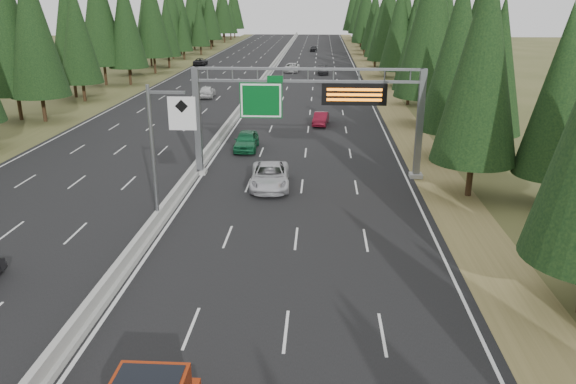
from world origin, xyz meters
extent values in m
cube|color=black|center=(0.00, 80.00, 0.04)|extent=(32.00, 260.00, 0.08)
cube|color=olive|center=(17.80, 80.00, 0.03)|extent=(3.60, 260.00, 0.06)
cube|color=#464B23|center=(-17.80, 80.00, 0.03)|extent=(3.60, 260.00, 0.06)
cube|color=#9A9994|center=(0.00, 80.00, 0.23)|extent=(0.70, 260.00, 0.30)
cube|color=#9A9994|center=(0.00, 80.00, 0.63)|extent=(0.30, 260.00, 0.60)
cube|color=slate|center=(0.35, 35.00, 3.98)|extent=(0.45, 0.45, 7.80)
cube|color=#9A9994|center=(0.35, 35.00, 0.23)|extent=(0.90, 0.90, 0.30)
cube|color=slate|center=(16.20, 35.00, 3.98)|extent=(0.45, 0.45, 7.80)
cube|color=#9A9994|center=(16.20, 35.00, 0.23)|extent=(0.90, 0.90, 0.30)
cube|color=slate|center=(8.28, 35.00, 7.80)|extent=(15.85, 0.35, 0.16)
cube|color=slate|center=(8.28, 35.00, 6.96)|extent=(15.85, 0.35, 0.16)
cube|color=#054C19|center=(5.00, 34.75, 5.63)|extent=(3.00, 0.10, 2.50)
cube|color=silver|center=(5.00, 34.69, 5.63)|extent=(2.85, 0.02, 2.35)
cube|color=#054C19|center=(6.00, 34.75, 7.13)|extent=(1.10, 0.10, 0.45)
cube|color=black|center=(11.50, 34.70, 6.13)|extent=(4.50, 0.40, 1.50)
cube|color=orange|center=(11.50, 34.48, 6.48)|extent=(3.80, 0.02, 0.18)
cube|color=orange|center=(11.50, 34.48, 6.13)|extent=(3.80, 0.02, 0.18)
cube|color=orange|center=(11.50, 34.48, 5.78)|extent=(3.80, 0.02, 0.18)
cylinder|color=slate|center=(0.00, 25.00, 4.08)|extent=(0.20, 0.20, 8.00)
cube|color=#9A9994|center=(0.00, 25.00, 0.18)|extent=(0.50, 0.50, 0.20)
cube|color=slate|center=(1.00, 25.00, 7.68)|extent=(2.00, 0.15, 0.15)
cube|color=silver|center=(1.80, 24.88, 6.58)|extent=(1.50, 0.06, 1.80)
cylinder|color=black|center=(19.05, 31.29, 1.21)|extent=(0.40, 0.40, 2.42)
cone|color=black|center=(19.05, 31.29, 8.79)|extent=(5.45, 5.45, 12.73)
cylinder|color=black|center=(23.50, 30.02, 0.99)|extent=(0.40, 0.40, 1.98)
cone|color=black|center=(23.50, 30.02, 7.17)|extent=(4.45, 4.45, 10.38)
cylinder|color=black|center=(19.72, 40.71, 1.19)|extent=(0.40, 0.40, 2.37)
cone|color=black|center=(19.72, 40.71, 8.60)|extent=(5.34, 5.34, 12.45)
cylinder|color=black|center=(23.04, 41.22, 1.02)|extent=(0.40, 0.40, 2.05)
cone|color=black|center=(23.04, 41.22, 7.43)|extent=(4.61, 4.61, 10.76)
cylinder|color=black|center=(19.91, 53.79, 1.47)|extent=(0.40, 0.40, 2.94)
cone|color=black|center=(19.91, 53.79, 10.64)|extent=(6.61, 6.61, 15.42)
cylinder|color=black|center=(24.94, 54.03, 1.35)|extent=(0.40, 0.40, 2.69)
cone|color=black|center=(24.94, 54.03, 9.76)|extent=(6.06, 6.06, 14.13)
cylinder|color=black|center=(19.95, 65.50, 0.93)|extent=(0.40, 0.40, 1.85)
cone|color=black|center=(19.95, 65.50, 6.71)|extent=(4.16, 4.16, 9.72)
cylinder|color=black|center=(23.74, 66.05, 1.24)|extent=(0.40, 0.40, 2.49)
cone|color=black|center=(23.74, 66.05, 9.01)|extent=(5.59, 5.59, 13.05)
cylinder|color=black|center=(20.37, 80.61, 1.22)|extent=(0.40, 0.40, 2.45)
cone|color=black|center=(20.37, 80.61, 8.87)|extent=(5.51, 5.51, 12.85)
cylinder|color=black|center=(23.02, 79.93, 1.33)|extent=(0.40, 0.40, 2.67)
cone|color=black|center=(23.02, 79.93, 9.68)|extent=(6.01, 6.01, 14.01)
cylinder|color=black|center=(19.87, 91.62, 1.39)|extent=(0.40, 0.40, 2.77)
cone|color=black|center=(19.87, 91.62, 10.05)|extent=(6.24, 6.24, 14.56)
cylinder|color=black|center=(24.11, 93.13, 0.92)|extent=(0.40, 0.40, 1.84)
cone|color=black|center=(24.11, 93.13, 6.67)|extent=(4.14, 4.14, 9.66)
cylinder|color=black|center=(19.44, 106.23, 0.97)|extent=(0.40, 0.40, 1.95)
cone|color=black|center=(19.44, 106.23, 7.06)|extent=(4.38, 4.38, 10.23)
cylinder|color=black|center=(23.97, 103.39, 1.39)|extent=(0.40, 0.40, 2.78)
cone|color=black|center=(23.97, 103.39, 10.07)|extent=(6.25, 6.25, 14.58)
cylinder|color=black|center=(20.02, 117.80, 1.20)|extent=(0.40, 0.40, 2.40)
cone|color=black|center=(20.02, 117.80, 8.72)|extent=(5.41, 5.41, 12.62)
cylinder|color=black|center=(23.13, 117.44, 0.97)|extent=(0.40, 0.40, 1.93)
cone|color=black|center=(23.13, 117.44, 7.01)|extent=(4.35, 4.35, 10.15)
cylinder|color=black|center=(19.21, 131.91, 1.39)|extent=(0.40, 0.40, 2.77)
cone|color=black|center=(19.21, 131.91, 10.05)|extent=(6.24, 6.24, 14.56)
cylinder|color=black|center=(23.75, 128.55, 0.98)|extent=(0.40, 0.40, 1.96)
cone|color=black|center=(23.75, 128.55, 7.11)|extent=(4.42, 4.42, 10.30)
cylinder|color=black|center=(19.74, 142.76, 1.35)|extent=(0.40, 0.40, 2.71)
cone|color=black|center=(19.74, 142.76, 9.81)|extent=(6.09, 6.09, 14.21)
cylinder|color=black|center=(24.18, 142.66, 0.91)|extent=(0.40, 0.40, 1.81)
cone|color=black|center=(24.18, 142.66, 6.58)|extent=(4.08, 4.08, 9.52)
cylinder|color=black|center=(19.75, 154.48, 1.11)|extent=(0.40, 0.40, 2.22)
cone|color=black|center=(19.75, 154.48, 8.03)|extent=(4.99, 4.99, 11.63)
cylinder|color=black|center=(24.96, 156.43, 0.94)|extent=(0.40, 0.40, 1.87)
cone|color=black|center=(24.96, 156.43, 6.78)|extent=(4.21, 4.21, 9.82)
cylinder|color=black|center=(20.11, 166.16, 1.48)|extent=(0.40, 0.40, 2.97)
cone|color=black|center=(20.11, 166.16, 10.75)|extent=(6.67, 6.67, 15.57)
cylinder|color=black|center=(24.07, 168.53, 1.04)|extent=(0.40, 0.40, 2.08)
cone|color=black|center=(24.07, 168.53, 7.52)|extent=(4.67, 4.67, 10.89)
cylinder|color=black|center=(19.08, 180.71, 1.51)|extent=(0.40, 0.40, 3.02)
cone|color=black|center=(19.08, 180.71, 10.94)|extent=(6.79, 6.79, 15.85)
cylinder|color=black|center=(23.15, 178.88, 0.95)|extent=(0.40, 0.40, 1.91)
cone|color=black|center=(23.15, 178.88, 6.92)|extent=(4.30, 4.30, 10.02)
cylinder|color=black|center=(20.13, 191.44, 1.02)|extent=(0.40, 0.40, 2.04)
cone|color=black|center=(20.13, 191.44, 7.40)|extent=(4.59, 4.59, 10.71)
cylinder|color=black|center=(24.53, 194.08, 1.02)|extent=(0.40, 0.40, 2.03)
cone|color=black|center=(24.53, 194.08, 7.37)|extent=(4.58, 4.58, 10.68)
cylinder|color=black|center=(-20.16, 53.12, 1.35)|extent=(0.40, 0.40, 2.70)
cone|color=black|center=(-20.16, 53.12, 9.80)|extent=(6.08, 6.08, 14.19)
cylinder|color=black|center=(-23.12, 53.74, 1.42)|extent=(0.40, 0.40, 2.84)
cone|color=black|center=(-23.12, 53.74, 10.28)|extent=(6.38, 6.38, 14.89)
cylinder|color=black|center=(-20.96, 65.65, 1.17)|extent=(0.40, 0.40, 2.34)
cone|color=black|center=(-20.96, 65.65, 8.47)|extent=(5.25, 5.25, 12.26)
cylinder|color=black|center=(-23.35, 68.55, 1.23)|extent=(0.40, 0.40, 2.47)
cone|color=black|center=(-23.35, 68.55, 8.95)|extent=(5.55, 5.55, 12.96)
cylinder|color=black|center=(-19.79, 80.22, 1.31)|extent=(0.40, 0.40, 2.62)
cone|color=black|center=(-19.79, 80.22, 9.50)|extent=(5.89, 5.89, 13.75)
cylinder|color=black|center=(-23.47, 79.89, 1.51)|extent=(0.40, 0.40, 3.02)
cone|color=black|center=(-23.47, 79.89, 10.96)|extent=(6.80, 6.80, 15.87)
cylinder|color=black|center=(-20.00, 94.30, 1.43)|extent=(0.40, 0.40, 2.86)
cone|color=black|center=(-20.00, 94.30, 10.38)|extent=(6.44, 6.44, 15.03)
cylinder|color=black|center=(-23.57, 91.76, 1.18)|extent=(0.40, 0.40, 2.37)
cone|color=black|center=(-23.57, 91.76, 8.58)|extent=(5.32, 5.32, 12.42)
cylinder|color=black|center=(-19.78, 103.08, 1.07)|extent=(0.40, 0.40, 2.14)
cone|color=black|center=(-19.78, 103.08, 7.76)|extent=(4.82, 4.82, 11.24)
cylinder|color=black|center=(-23.91, 105.40, 1.37)|extent=(0.40, 0.40, 2.73)
cone|color=black|center=(-23.91, 105.40, 9.90)|extent=(6.15, 6.15, 14.34)
cylinder|color=black|center=(-20.50, 118.37, 0.89)|extent=(0.40, 0.40, 1.79)
cone|color=black|center=(-20.50, 118.37, 6.48)|extent=(4.02, 4.02, 9.39)
cylinder|color=black|center=(-23.19, 119.45, 1.42)|extent=(0.40, 0.40, 2.84)
cone|color=black|center=(-23.19, 119.45, 10.30)|extent=(6.39, 6.39, 14.92)
cylinder|color=black|center=(-19.03, 129.03, 1.02)|extent=(0.40, 0.40, 2.04)
cone|color=black|center=(-19.03, 129.03, 7.40)|extent=(4.59, 4.59, 10.72)
cylinder|color=black|center=(-24.09, 130.36, 1.42)|extent=(0.40, 0.40, 2.84)
cone|color=black|center=(-24.09, 130.36, 10.31)|extent=(6.40, 6.40, 14.93)
cylinder|color=black|center=(-19.48, 144.00, 1.30)|extent=(0.40, 0.40, 2.60)
cone|color=black|center=(-19.48, 144.00, 9.43)|extent=(5.85, 5.85, 13.65)
cylinder|color=black|center=(-23.74, 143.62, 1.51)|extent=(0.40, 0.40, 3.02)
cone|color=black|center=(-23.74, 143.62, 10.96)|extent=(6.80, 6.80, 15.87)
cylinder|color=black|center=(-20.90, 153.74, 0.91)|extent=(0.40, 0.40, 1.83)
cone|color=black|center=(-20.90, 153.74, 6.62)|extent=(4.11, 4.11, 9.59)
cylinder|color=black|center=(-23.54, 156.65, 1.40)|extent=(0.40, 0.40, 2.81)
cone|color=black|center=(-23.54, 156.65, 10.18)|extent=(6.32, 6.32, 14.75)
cylinder|color=black|center=(-20.11, 169.04, 1.38)|extent=(0.40, 0.40, 2.76)
cone|color=black|center=(-20.11, 169.04, 10.02)|extent=(6.22, 6.22, 14.51)
cylinder|color=black|center=(-24.09, 169.16, 1.06)|extent=(0.40, 0.40, 2.13)
cone|color=black|center=(-24.09, 169.16, 7.72)|extent=(4.79, 4.79, 11.18)
cylinder|color=black|center=(-20.14, 181.32, 1.02)|extent=(0.40, 0.40, 2.05)
cone|color=black|center=(-20.14, 181.32, 7.41)|extent=(4.60, 4.60, 10.74)
cylinder|color=black|center=(-23.86, 181.99, 1.08)|extent=(0.40, 0.40, 2.17)
cone|color=black|center=(-23.86, 181.99, 7.86)|extent=(4.88, 4.88, 11.38)
cylinder|color=black|center=(-20.33, 191.20, 1.48)|extent=(0.40, 0.40, 2.97)
cone|color=black|center=(-20.33, 191.20, 10.76)|extent=(6.68, 6.68, 15.58)
cylinder|color=black|center=(-24.64, 193.65, 1.23)|extent=(0.40, 0.40, 2.46)
cone|color=black|center=(-24.64, 193.65, 8.93)|extent=(5.54, 5.54, 12.93)
imported|color=silver|center=(5.79, 32.25, 0.87)|extent=(2.96, 5.81, 1.57)
imported|color=#166138|center=(2.88, 42.24, 0.89)|extent=(1.99, 4.77, 1.61)
imported|color=maroon|center=(9.23, 52.62, 0.72)|extent=(1.76, 4.03, 1.29)
imported|color=black|center=(9.50, 93.97, 0.73)|extent=(1.92, 4.51, 1.30)
imported|color=silver|center=(3.91, 97.06, 0.84)|extent=(2.83, 5.60, 1.52)
imported|color=black|center=(7.16, 139.15, 0.80)|extent=(1.78, 4.24, 1.43)
imported|color=navy|center=(-5.57, 56.94, 0.75)|extent=(2.11, 4.71, 1.34)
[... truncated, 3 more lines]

